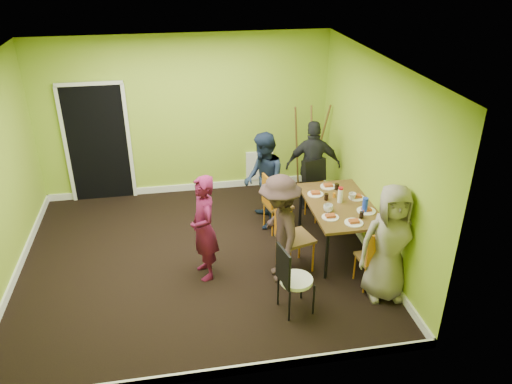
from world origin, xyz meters
TOP-DOWN VIEW (x-y plane):
  - ground at (0.00, 0.00)m, footprint 5.00×5.00m
  - room_walls at (-0.02, 0.04)m, footprint 5.04×4.54m
  - dining_table at (2.05, -0.08)m, footprint 0.90×1.50m
  - chair_left_far at (1.22, 0.60)m, footprint 0.46×0.46m
  - chair_left_near at (1.22, -0.49)m, footprint 0.54×0.54m
  - chair_back_end at (2.00, 1.03)m, footprint 0.50×0.55m
  - chair_front_end at (2.21, -1.07)m, footprint 0.39×0.39m
  - chair_bentwood at (1.04, -1.34)m, footprint 0.44×0.42m
  - easel at (2.14, 1.89)m, footprint 0.65×0.61m
  - plate_near_left at (1.78, 0.26)m, footprint 0.24×0.24m
  - plate_near_right at (1.79, -0.44)m, footprint 0.23×0.23m
  - plate_far_back at (2.04, 0.47)m, footprint 0.24×0.24m
  - plate_far_front at (2.05, -0.64)m, footprint 0.25×0.25m
  - plate_wall_back at (2.34, 0.04)m, footprint 0.23×0.23m
  - plate_wall_front at (2.33, -0.36)m, footprint 0.26×0.26m
  - thermos at (2.06, -0.04)m, footprint 0.07×0.07m
  - blue_bottle at (2.30, -0.37)m, footprint 0.08×0.08m
  - orange_bottle at (2.02, 0.12)m, footprint 0.04×0.04m
  - glass_mid at (1.88, 0.06)m, footprint 0.06×0.06m
  - glass_back at (2.14, 0.36)m, footprint 0.07×0.07m
  - glass_front at (2.20, -0.53)m, footprint 0.06×0.06m
  - cup_a at (1.81, -0.27)m, footprint 0.13×0.13m
  - cup_b at (2.26, 0.01)m, footprint 0.11×0.11m
  - person_standing at (0.07, -0.40)m, footprint 0.46×0.60m
  - person_left_far at (1.10, 0.82)m, footprint 0.59×0.75m
  - person_left_near at (1.04, -0.62)m, footprint 0.58×0.98m
  - person_back_end at (2.02, 1.22)m, footprint 0.95×0.50m
  - person_front_end at (2.29, -1.24)m, footprint 0.82×0.59m

SIDE VIEW (x-z plane):
  - ground at x=0.00m, z-range 0.00..0.00m
  - chair_front_end at x=2.21m, z-range 0.05..0.93m
  - chair_bentwood at x=1.04m, z-range 0.05..0.98m
  - chair_left_far at x=1.22m, z-range 0.06..0.99m
  - chair_left_near at x=1.22m, z-range 0.07..1.12m
  - chair_back_end at x=2.00m, z-range 0.20..1.15m
  - dining_table at x=2.05m, z-range 0.32..1.07m
  - person_standing at x=0.07m, z-range 0.00..1.48m
  - person_left_near at x=1.04m, z-range 0.00..1.51m
  - plate_near_left at x=1.78m, z-range 0.75..0.76m
  - plate_near_right at x=1.79m, z-range 0.75..0.76m
  - plate_far_back at x=2.04m, z-range 0.75..0.76m
  - plate_far_front at x=2.05m, z-range 0.75..0.76m
  - plate_wall_back at x=2.34m, z-range 0.75..0.76m
  - plate_wall_front at x=2.33m, z-range 0.75..0.76m
  - person_left_far at x=1.10m, z-range 0.00..1.54m
  - person_back_end at x=2.02m, z-range 0.00..1.55m
  - person_front_end at x=2.29m, z-range 0.00..1.57m
  - orange_bottle at x=2.02m, z-range 0.75..0.82m
  - glass_back at x=2.14m, z-range 0.75..0.84m
  - glass_front at x=2.20m, z-range 0.75..0.84m
  - glass_mid at x=1.88m, z-range 0.75..0.85m
  - cup_b at x=2.26m, z-range 0.75..0.85m
  - cup_a at x=1.81m, z-range 0.75..0.86m
  - easel at x=2.14m, z-range -0.01..1.62m
  - thermos at x=2.06m, z-range 0.75..0.96m
  - blue_bottle at x=2.30m, z-range 0.75..0.96m
  - room_walls at x=-0.02m, z-range -0.42..2.40m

